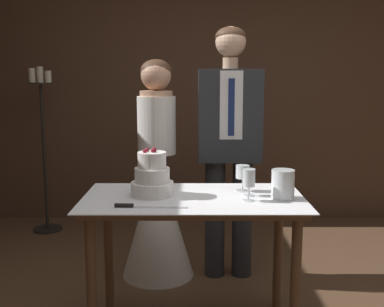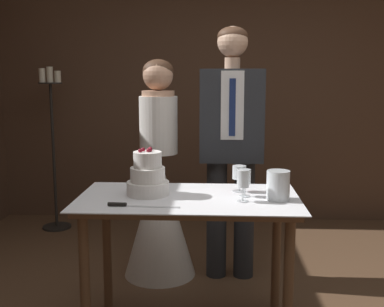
{
  "view_description": "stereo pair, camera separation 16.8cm",
  "coord_description": "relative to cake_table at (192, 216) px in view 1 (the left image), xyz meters",
  "views": [
    {
      "loc": [
        -0.22,
        -2.54,
        1.51
      ],
      "look_at": [
        -0.21,
        0.54,
        1.01
      ],
      "focal_mm": 45.0,
      "sensor_mm": 36.0,
      "label": 1
    },
    {
      "loc": [
        -0.05,
        -2.54,
        1.51
      ],
      "look_at": [
        -0.21,
        0.54,
        1.01
      ],
      "focal_mm": 45.0,
      "sensor_mm": 36.0,
      "label": 2
    }
  ],
  "objects": [
    {
      "name": "cake_table",
      "position": [
        0.0,
        0.0,
        0.0
      ],
      "size": [
        1.27,
        0.71,
        0.82
      ],
      "color": "brown",
      "rests_on": "ground_plane"
    },
    {
      "name": "wine_glass_far",
      "position": [
        0.32,
        0.03,
        0.23
      ],
      "size": [
        0.07,
        0.07,
        0.16
      ],
      "color": "silver",
      "rests_on": "cake_table"
    },
    {
      "name": "wall_back",
      "position": [
        0.21,
        2.35,
        0.58
      ],
      "size": [
        4.85,
        0.12,
        2.58
      ],
      "primitive_type": "cube",
      "color": "#513828",
      "rests_on": "ground_plane"
    },
    {
      "name": "wine_glass_middle",
      "position": [
        0.3,
        0.15,
        0.22
      ],
      "size": [
        0.08,
        0.08,
        0.16
      ],
      "color": "silver",
      "rests_on": "cake_table"
    },
    {
      "name": "hurricane_candle",
      "position": [
        0.5,
        -0.04,
        0.19
      ],
      "size": [
        0.13,
        0.13,
        0.17
      ],
      "color": "silver",
      "rests_on": "cake_table"
    },
    {
      "name": "bride",
      "position": [
        -0.27,
        0.81,
        -0.1
      ],
      "size": [
        0.54,
        0.54,
        1.62
      ],
      "color": "white",
      "rests_on": "ground_plane"
    },
    {
      "name": "wine_glass_near",
      "position": [
        0.31,
        -0.08,
        0.23
      ],
      "size": [
        0.07,
        0.07,
        0.18
      ],
      "color": "silver",
      "rests_on": "cake_table"
    },
    {
      "name": "groom",
      "position": [
        0.27,
        0.81,
        0.35
      ],
      "size": [
        0.46,
        0.25,
        1.85
      ],
      "color": "#282B30",
      "rests_on": "ground_plane"
    },
    {
      "name": "tiered_cake",
      "position": [
        -0.24,
        0.04,
        0.22
      ],
      "size": [
        0.25,
        0.25,
        0.28
      ],
      "color": "white",
      "rests_on": "cake_table"
    },
    {
      "name": "cake_knife",
      "position": [
        -0.3,
        -0.22,
        0.12
      ],
      "size": [
        0.39,
        0.04,
        0.02
      ],
      "rotation": [
        0.0,
        0.0,
        -0.03
      ],
      "color": "silver",
      "rests_on": "cake_table"
    },
    {
      "name": "candle_stand",
      "position": [
        -1.43,
        1.87,
        0.1
      ],
      "size": [
        0.28,
        0.28,
        1.59
      ],
      "color": "black",
      "rests_on": "ground_plane"
    }
  ]
}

